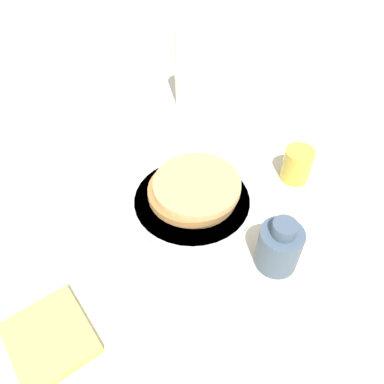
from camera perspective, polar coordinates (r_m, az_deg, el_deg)
ground_plane at (r=0.85m, az=-0.36°, el=-0.30°), size 4.00×4.00×0.00m
plate at (r=0.82m, az=0.00°, el=-1.23°), size 0.28×0.28×0.01m
pancake_stack at (r=0.80m, az=0.18°, el=0.27°), size 0.20×0.20×0.05m
juice_glass at (r=0.89m, az=15.70°, el=4.03°), size 0.07×0.07×0.08m
cream_jug at (r=0.71m, az=13.14°, el=-8.08°), size 0.08×0.08×0.12m
water_bottle_near at (r=1.07m, az=-0.45°, el=18.33°), size 0.08×0.08×0.23m
napkin at (r=0.70m, az=-20.83°, el=-20.09°), size 0.13×0.14×0.02m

